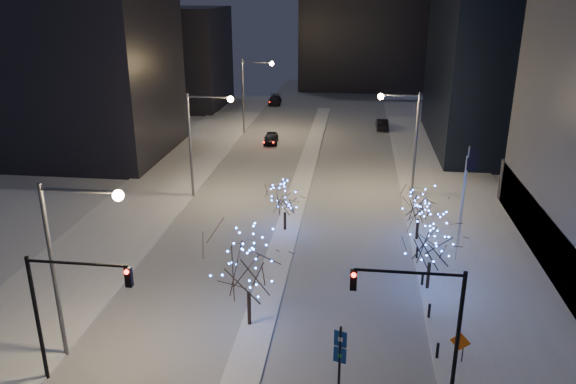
% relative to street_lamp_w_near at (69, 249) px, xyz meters
% --- Properties ---
extents(road, '(20.00, 130.00, 0.02)m').
position_rel_street_lamp_w_near_xyz_m(road, '(8.94, 33.00, -6.49)').
color(road, '#A7ADB6').
rests_on(road, ground).
extents(median, '(2.00, 80.00, 0.15)m').
position_rel_street_lamp_w_near_xyz_m(median, '(8.94, 28.00, -6.42)').
color(median, white).
rests_on(median, ground).
extents(east_sidewalk, '(10.00, 90.00, 0.15)m').
position_rel_street_lamp_w_near_xyz_m(east_sidewalk, '(23.94, 18.00, -6.42)').
color(east_sidewalk, white).
rests_on(east_sidewalk, ground).
extents(west_sidewalk, '(8.00, 90.00, 0.15)m').
position_rel_street_lamp_w_near_xyz_m(west_sidewalk, '(-5.06, 18.00, -6.42)').
color(west_sidewalk, white).
rests_on(west_sidewalk, ground).
extents(filler_west_near, '(22.00, 18.00, 24.00)m').
position_rel_street_lamp_w_near_xyz_m(filler_west_near, '(-19.06, 38.00, 5.50)').
color(filler_west_near, black).
rests_on(filler_west_near, ground).
extents(filler_west_far, '(18.00, 16.00, 16.00)m').
position_rel_street_lamp_w_near_xyz_m(filler_west_far, '(-17.06, 68.00, 1.50)').
color(filler_west_far, black).
rests_on(filler_west_far, ground).
extents(street_lamp_w_near, '(4.40, 0.56, 10.00)m').
position_rel_street_lamp_w_near_xyz_m(street_lamp_w_near, '(0.00, 0.00, 0.00)').
color(street_lamp_w_near, '#595E66').
rests_on(street_lamp_w_near, ground).
extents(street_lamp_w_mid, '(4.40, 0.56, 10.00)m').
position_rel_street_lamp_w_near_xyz_m(street_lamp_w_mid, '(0.00, 25.00, 0.00)').
color(street_lamp_w_mid, '#595E66').
rests_on(street_lamp_w_mid, ground).
extents(street_lamp_w_far, '(4.40, 0.56, 10.00)m').
position_rel_street_lamp_w_near_xyz_m(street_lamp_w_far, '(0.00, 50.00, 0.00)').
color(street_lamp_w_far, '#595E66').
rests_on(street_lamp_w_far, ground).
extents(street_lamp_east, '(3.90, 0.56, 10.00)m').
position_rel_street_lamp_w_near_xyz_m(street_lamp_east, '(19.02, 28.00, -0.05)').
color(street_lamp_east, '#595E66').
rests_on(street_lamp_east, ground).
extents(traffic_signal_west, '(5.26, 0.43, 7.00)m').
position_rel_street_lamp_w_near_xyz_m(traffic_signal_west, '(0.50, -2.00, -1.74)').
color(traffic_signal_west, black).
rests_on(traffic_signal_west, ground).
extents(traffic_signal_east, '(5.26, 0.43, 7.00)m').
position_rel_street_lamp_w_near_xyz_m(traffic_signal_east, '(17.88, -1.00, -1.74)').
color(traffic_signal_east, black).
rests_on(traffic_signal_east, ground).
extents(flagpoles, '(1.35, 2.60, 8.00)m').
position_rel_street_lamp_w_near_xyz_m(flagpoles, '(22.30, 15.25, -1.70)').
color(flagpoles, silver).
rests_on(flagpoles, east_sidewalk).
extents(bollards, '(0.16, 12.16, 0.90)m').
position_rel_street_lamp_w_near_xyz_m(bollards, '(19.14, 8.00, -5.90)').
color(bollards, black).
rests_on(bollards, east_sidewalk).
extents(car_near, '(2.02, 4.42, 1.47)m').
position_rel_street_lamp_w_near_xyz_m(car_near, '(3.46, 45.22, -5.77)').
color(car_near, black).
rests_on(car_near, ground).
extents(car_mid, '(1.72, 4.56, 1.49)m').
position_rel_street_lamp_w_near_xyz_m(car_mid, '(17.94, 54.93, -5.76)').
color(car_mid, black).
rests_on(car_mid, ground).
extents(car_far, '(2.39, 5.17, 1.46)m').
position_rel_street_lamp_w_near_xyz_m(car_far, '(0.25, 70.73, -5.77)').
color(car_far, black).
rests_on(car_far, ground).
extents(holiday_tree_median_near, '(5.25, 5.25, 6.11)m').
position_rel_street_lamp_w_near_xyz_m(holiday_tree_median_near, '(8.44, 3.97, -2.42)').
color(holiday_tree_median_near, black).
rests_on(holiday_tree_median_near, median).
extents(holiday_tree_median_far, '(3.88, 3.88, 4.13)m').
position_rel_street_lamp_w_near_xyz_m(holiday_tree_median_far, '(8.77, 17.99, -3.66)').
color(holiday_tree_median_far, black).
rests_on(holiday_tree_median_far, median).
extents(holiday_tree_plaza_near, '(4.80, 4.80, 5.26)m').
position_rel_street_lamp_w_near_xyz_m(holiday_tree_plaza_near, '(19.44, 9.62, -2.95)').
color(holiday_tree_plaza_near, black).
rests_on(holiday_tree_plaza_near, east_sidewalk).
extents(holiday_tree_plaza_far, '(4.15, 4.15, 4.45)m').
position_rel_street_lamp_w_near_xyz_m(holiday_tree_plaza_far, '(19.44, 17.45, -3.42)').
color(holiday_tree_plaza_far, black).
rests_on(holiday_tree_plaza_far, east_sidewalk).
extents(wayfinding_sign, '(0.64, 0.29, 3.66)m').
position_rel_street_lamp_w_near_xyz_m(wayfinding_sign, '(13.94, -1.00, -4.25)').
color(wayfinding_sign, black).
rests_on(wayfinding_sign, ground).
extents(construction_sign, '(1.06, 0.29, 1.79)m').
position_rel_street_lamp_w_near_xyz_m(construction_sign, '(20.22, 1.81, -5.27)').
color(construction_sign, black).
rests_on(construction_sign, east_sidewalk).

